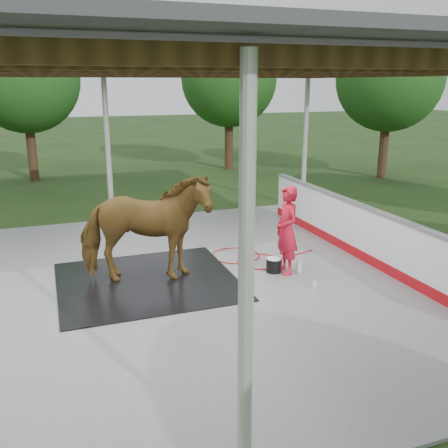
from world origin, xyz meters
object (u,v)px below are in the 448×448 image
object	(u,v)px
dasher_board	(365,234)
handler	(287,230)
wash_bucket	(274,265)
horse	(145,229)

from	to	relation	value
dasher_board	handler	size ratio (longest dim) A/B	4.65
dasher_board	wash_bucket	world-z (taller)	dasher_board
dasher_board	handler	xyz separation A→B (m)	(-1.89, -0.14, 0.32)
handler	dasher_board	bearing A→B (deg)	95.94
dasher_board	handler	bearing A→B (deg)	-175.73
dasher_board	wash_bucket	size ratio (longest dim) A/B	26.45
horse	handler	world-z (taller)	horse
horse	wash_bucket	bearing A→B (deg)	-85.96
dasher_board	horse	world-z (taller)	horse
dasher_board	handler	distance (m)	1.92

